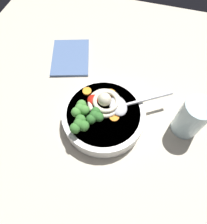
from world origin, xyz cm
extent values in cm
cube|color=#BCB29E|center=(0.00, 0.00, 1.39)|extent=(106.79, 106.79, 2.77)
cylinder|color=white|center=(-2.30, 2.36, 5.03)|extent=(21.19, 21.19, 4.52)
cylinder|color=olive|center=(-2.30, 2.36, 5.21)|extent=(18.65, 18.65, 4.15)
torus|color=beige|center=(-0.40, 2.75, 7.89)|extent=(8.71, 8.71, 1.20)
torus|color=beige|center=(0.17, 2.38, 8.85)|extent=(9.33, 9.33, 1.08)
sphere|color=beige|center=(-0.40, 2.75, 9.45)|extent=(3.38, 3.38, 3.38)
ellipsoid|color=#B7B7BC|center=(-0.30, -0.76, 8.09)|extent=(7.43, 6.94, 1.60)
cylinder|color=#B7B7BC|center=(3.74, -7.08, 8.09)|extent=(8.76, 13.06, 0.80)
ellipsoid|color=#B2190F|center=(0.07, 5.81, 8.03)|extent=(3.32, 2.99, 1.49)
cylinder|color=#7A9E60|center=(-5.14, 3.84, 7.93)|extent=(1.20, 1.20, 1.28)
sphere|color=#2D6628|center=(-5.14, 3.84, 9.75)|extent=(2.36, 2.36, 2.36)
sphere|color=#2D6628|center=(-3.96, 3.84, 9.53)|extent=(2.36, 2.36, 2.36)
sphere|color=#2D6628|center=(-6.21, 4.27, 9.64)|extent=(2.36, 2.36, 2.36)
sphere|color=#2D6628|center=(-5.14, 2.66, 9.58)|extent=(2.36, 2.36, 2.36)
cylinder|color=#7A9E60|center=(-8.34, 6.52, 7.97)|extent=(1.28, 1.28, 1.38)
sphere|color=#38752D|center=(-8.34, 6.52, 9.92)|extent=(2.52, 2.52, 2.52)
sphere|color=#38752D|center=(-7.08, 6.52, 9.70)|extent=(2.52, 2.52, 2.52)
sphere|color=#38752D|center=(-9.49, 6.98, 9.81)|extent=(2.52, 2.52, 2.52)
sphere|color=#38752D|center=(-8.34, 5.26, 9.74)|extent=(2.52, 2.52, 2.52)
cylinder|color=#7A9E60|center=(-4.35, 7.69, 7.96)|extent=(1.25, 1.25, 1.34)
sphere|color=#478938|center=(-4.35, 7.69, 9.86)|extent=(2.46, 2.46, 2.46)
sphere|color=#478938|center=(-3.12, 7.69, 9.64)|extent=(2.46, 2.46, 2.46)
sphere|color=#478938|center=(-5.47, 8.14, 9.75)|extent=(2.46, 2.46, 2.46)
sphere|color=#478938|center=(-4.35, 6.46, 9.68)|extent=(2.46, 2.46, 2.46)
cylinder|color=orange|center=(3.24, 2.17, 7.58)|extent=(2.93, 2.93, 0.60)
cylinder|color=orange|center=(-3.09, -0.61, 7.56)|extent=(2.41, 2.41, 0.55)
cylinder|color=orange|center=(2.31, 8.25, 7.61)|extent=(2.36, 2.36, 0.65)
cylinder|color=silver|center=(1.50, -18.59, 8.29)|extent=(6.77, 6.77, 11.04)
cube|color=#4C6693|center=(16.48, 19.00, 3.17)|extent=(18.30, 15.83, 0.80)
camera|label=1|loc=(-25.76, -4.49, 50.96)|focal=32.03mm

